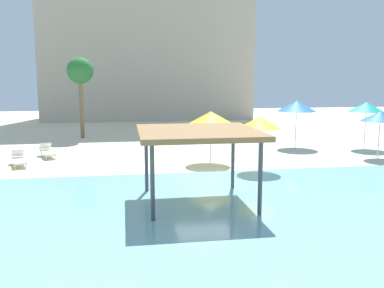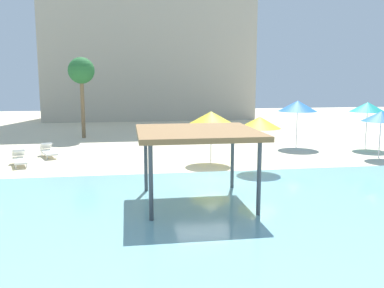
{
  "view_description": "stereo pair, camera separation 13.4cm",
  "coord_description": "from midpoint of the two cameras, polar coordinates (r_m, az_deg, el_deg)",
  "views": [
    {
      "loc": [
        -3.42,
        -17.46,
        4.47
      ],
      "look_at": [
        -0.27,
        2.0,
        1.3
      ],
      "focal_mm": 39.37,
      "sensor_mm": 36.0,
      "label": 1
    },
    {
      "loc": [
        -3.28,
        -17.48,
        4.47
      ],
      "look_at": [
        -0.27,
        2.0,
        1.3
      ],
      "focal_mm": 39.37,
      "sensor_mm": 36.0,
      "label": 2
    }
  ],
  "objects": [
    {
      "name": "ground_plane",
      "position": [
        18.34,
        1.61,
        -4.97
      ],
      "size": [
        80.0,
        80.0,
        0.0
      ],
      "primitive_type": "plane",
      "color": "beige"
    },
    {
      "name": "lagoon_water",
      "position": [
        13.43,
        5.88,
        -10.26
      ],
      "size": [
        44.0,
        13.5,
        0.04
      ],
      "primitive_type": "cube",
      "color": "#7AB7C1",
      "rests_on": "ground"
    },
    {
      "name": "shade_pavilion",
      "position": [
        14.67,
        0.56,
        1.3
      ],
      "size": [
        4.15,
        4.15,
        2.64
      ],
      "color": "#42474C",
      "rests_on": "ground"
    },
    {
      "name": "beach_umbrella_yellow_0",
      "position": [
        20.09,
        8.96,
        2.9
      ],
      "size": [
        1.99,
        1.99,
        2.61
      ],
      "color": "silver",
      "rests_on": "ground"
    },
    {
      "name": "beach_umbrella_yellow_2",
      "position": [
        21.87,
        2.39,
        3.62
      ],
      "size": [
        2.27,
        2.27,
        2.69
      ],
      "color": "silver",
      "rests_on": "ground"
    },
    {
      "name": "beach_umbrella_teal_3",
      "position": [
        28.39,
        22.44,
        4.66
      ],
      "size": [
        2.18,
        2.18,
        2.9
      ],
      "color": "silver",
      "rests_on": "ground"
    },
    {
      "name": "beach_umbrella_blue_4",
      "position": [
        25.33,
        24.02,
        3.46
      ],
      "size": [
        2.08,
        2.08,
        2.6
      ],
      "color": "silver",
      "rests_on": "ground"
    },
    {
      "name": "beach_umbrella_blue_6",
      "position": [
        27.45,
        13.86,
        5.02
      ],
      "size": [
        2.45,
        2.45,
        2.97
      ],
      "color": "silver",
      "rests_on": "ground"
    },
    {
      "name": "lounge_chair_1",
      "position": [
        25.0,
        -19.15,
        -0.91
      ],
      "size": [
        1.25,
        1.98,
        0.74
      ],
      "rotation": [
        0.0,
        0.0,
        -1.2
      ],
      "color": "white",
      "rests_on": "ground"
    },
    {
      "name": "lounge_chair_2",
      "position": [
        23.12,
        -22.56,
        -1.88
      ],
      "size": [
        1.14,
        1.99,
        0.74
      ],
      "rotation": [
        0.0,
        0.0,
        -1.27
      ],
      "color": "white",
      "rests_on": "ground"
    },
    {
      "name": "palm_tree_0",
      "position": [
        31.69,
        -15.04,
        9.36
      ],
      "size": [
        1.9,
        1.9,
        5.85
      ],
      "color": "brown",
      "rests_on": "ground"
    },
    {
      "name": "hotel_block_0",
      "position": [
        46.85,
        -6.25,
        16.82
      ],
      "size": [
        21.51,
        8.0,
        21.55
      ],
      "primitive_type": "cube",
      "color": "#B2A893",
      "rests_on": "ground"
    }
  ]
}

